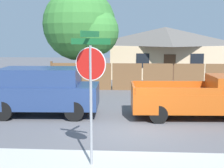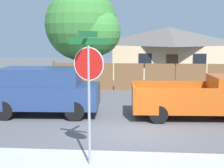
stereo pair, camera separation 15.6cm
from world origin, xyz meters
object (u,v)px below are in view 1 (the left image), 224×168
at_px(oak_tree, 83,26).
at_px(stop_sign, 91,74).
at_px(orange_pickup, 201,97).
at_px(red_suv, 43,90).
at_px(house, 165,50).

bearing_deg(oak_tree, stop_sign, -80.17).
height_order(oak_tree, orange_pickup, oak_tree).
relative_size(red_suv, stop_sign, 1.36).
height_order(red_suv, orange_pickup, red_suv).
bearing_deg(oak_tree, red_suv, -93.48).
bearing_deg(orange_pickup, red_suv, 177.57).
bearing_deg(stop_sign, house, 98.23).
xyz_separation_m(house, stop_sign, (-3.90, -20.01, 0.22)).
relative_size(house, stop_sign, 2.86).
height_order(house, red_suv, house).
relative_size(red_suv, orange_pickup, 0.88).
distance_m(oak_tree, stop_sign, 13.22).
bearing_deg(orange_pickup, stop_sign, -130.01).
distance_m(red_suv, stop_sign, 5.87).
xyz_separation_m(house, red_suv, (-6.62, -14.97, -1.08)).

